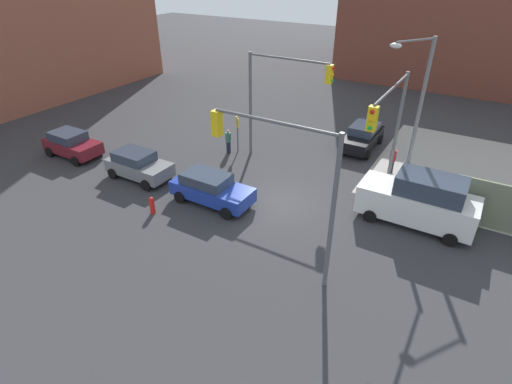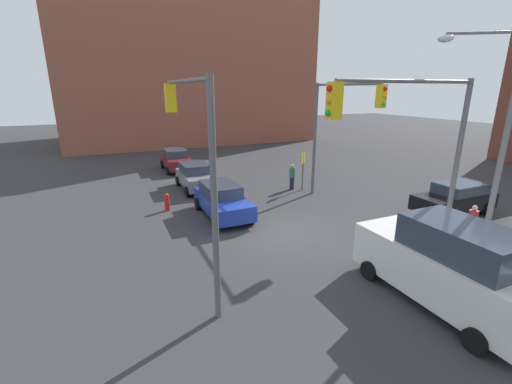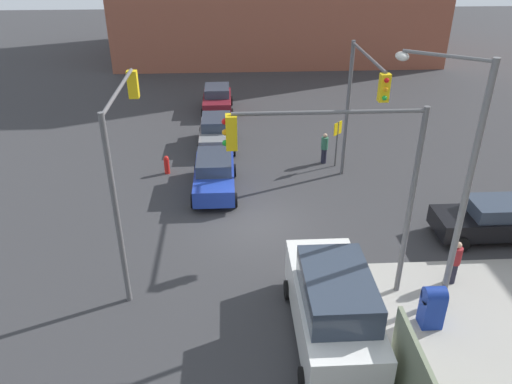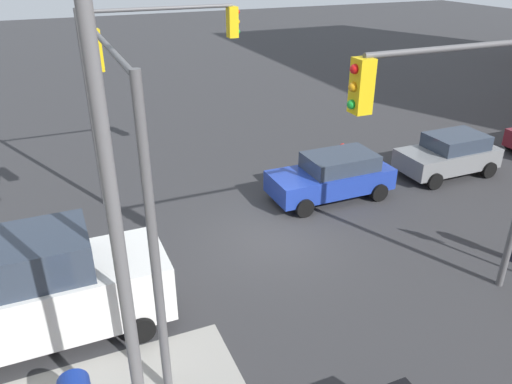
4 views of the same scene
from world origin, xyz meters
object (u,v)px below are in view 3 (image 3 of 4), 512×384
at_px(traffic_signal_se_corner, 123,147).
at_px(van_white_delivery, 332,306).
at_px(mailbox_blue, 433,305).
at_px(sedan_maroon, 217,99).
at_px(coupe_blue, 214,174).
at_px(coupe_gray, 217,132).
at_px(street_lamp_corner, 457,171).
at_px(traffic_signal_ne_corner, 342,168).
at_px(fire_hydrant, 167,164).
at_px(traffic_signal_nw_corner, 361,96).
at_px(pedestrian_crossing, 324,148).
at_px(pedestrian_waiting, 455,262).
at_px(sedan_black, 492,219).

distance_m(traffic_signal_se_corner, van_white_delivery, 8.24).
bearing_deg(mailbox_blue, traffic_signal_se_corner, -111.30).
xyz_separation_m(sedan_maroon, coupe_blue, (11.16, 0.02, 0.00)).
bearing_deg(coupe_gray, van_white_delivery, 13.40).
relative_size(street_lamp_corner, mailbox_blue, 5.59).
relative_size(sedan_maroon, van_white_delivery, 0.71).
height_order(traffic_signal_ne_corner, fire_hydrant, traffic_signal_ne_corner).
bearing_deg(traffic_signal_nw_corner, street_lamp_corner, 7.59).
relative_size(traffic_signal_nw_corner, sedan_maroon, 1.70).
xyz_separation_m(mailbox_blue, coupe_gray, (-14.54, -6.77, 0.08)).
xyz_separation_m(street_lamp_corner, pedestrian_crossing, (-10.79, -1.69, -3.86)).
xyz_separation_m(traffic_signal_nw_corner, sedan_maroon, (-11.77, -6.31, -3.78)).
relative_size(traffic_signal_se_corner, sedan_maroon, 1.70).
bearing_deg(street_lamp_corner, pedestrian_crossing, -171.08).
bearing_deg(van_white_delivery, pedestrian_waiting, 117.36).
height_order(traffic_signal_nw_corner, traffic_signal_ne_corner, same).
xyz_separation_m(fire_hydrant, sedan_maroon, (-9.23, 2.39, 0.36)).
relative_size(sedan_black, coupe_blue, 0.97).
xyz_separation_m(traffic_signal_ne_corner, sedan_maroon, (-18.73, -4.06, -3.81)).
relative_size(traffic_signal_ne_corner, coupe_blue, 1.48).
bearing_deg(coupe_blue, van_white_delivery, 20.30).
relative_size(coupe_gray, coupe_blue, 0.89).
bearing_deg(mailbox_blue, sedan_maroon, -161.57).
relative_size(street_lamp_corner, pedestrian_waiting, 4.81).
bearing_deg(street_lamp_corner, mailbox_blue, -22.26).
height_order(traffic_signal_ne_corner, van_white_delivery, traffic_signal_ne_corner).
height_order(traffic_signal_se_corner, traffic_signal_ne_corner, same).
distance_m(traffic_signal_se_corner, fire_hydrant, 8.56).
xyz_separation_m(mailbox_blue, pedestrian_waiting, (-2.00, 1.50, 0.10)).
bearing_deg(mailbox_blue, pedestrian_crossing, -174.29).
height_order(fire_hydrant, pedestrian_waiting, pedestrian_waiting).
xyz_separation_m(coupe_blue, van_white_delivery, (9.71, 3.59, 0.44)).
bearing_deg(coupe_gray, traffic_signal_nw_corner, 46.82).
height_order(traffic_signal_se_corner, fire_hydrant, traffic_signal_se_corner).
distance_m(traffic_signal_se_corner, sedan_black, 14.15).
bearing_deg(traffic_signal_ne_corner, sedan_maroon, -167.76).
xyz_separation_m(coupe_blue, pedestrian_waiting, (7.27, 8.29, 0.02)).
bearing_deg(van_white_delivery, coupe_blue, -159.70).
relative_size(street_lamp_corner, coupe_blue, 1.83).
height_order(street_lamp_corner, van_white_delivery, street_lamp_corner).
xyz_separation_m(traffic_signal_nw_corner, pedestrian_waiting, (6.66, 2.00, -3.76)).
xyz_separation_m(traffic_signal_nw_corner, street_lamp_corner, (7.46, 0.99, 0.08)).
bearing_deg(sedan_maroon, traffic_signal_se_corner, -9.15).
distance_m(traffic_signal_se_corner, pedestrian_waiting, 11.75).
xyz_separation_m(traffic_signal_ne_corner, coupe_blue, (-7.57, -4.05, -3.81)).
bearing_deg(street_lamp_corner, traffic_signal_se_corner, -104.03).
bearing_deg(street_lamp_corner, fire_hydrant, -135.87).
xyz_separation_m(sedan_maroon, van_white_delivery, (20.86, 3.61, 0.44)).
distance_m(mailbox_blue, sedan_maroon, 21.54).
distance_m(traffic_signal_ne_corner, van_white_delivery, 4.02).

